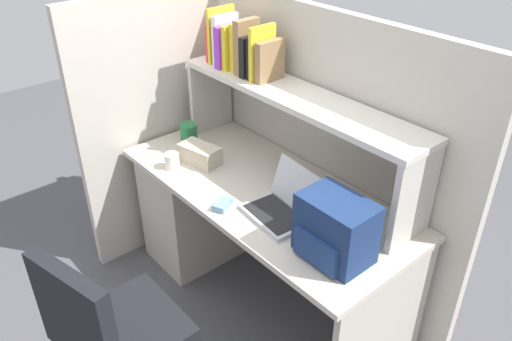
{
  "coord_description": "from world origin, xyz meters",
  "views": [
    {
      "loc": [
        1.58,
        -1.4,
        2.13
      ],
      "look_at": [
        0.0,
        -0.05,
        0.85
      ],
      "focal_mm": 35.79,
      "sensor_mm": 36.0,
      "label": 1
    }
  ],
  "objects_px": {
    "backpack": "(335,230)",
    "tissue_box": "(200,154)",
    "laptop": "(284,205)",
    "paper_cup": "(172,161)",
    "snack_canister": "(189,134)",
    "computer_mouse": "(223,204)"
  },
  "relations": [
    {
      "from": "tissue_box",
      "to": "paper_cup",
      "type": "bearing_deg",
      "value": -120.6
    },
    {
      "from": "laptop",
      "to": "paper_cup",
      "type": "bearing_deg",
      "value": -166.14
    },
    {
      "from": "snack_canister",
      "to": "laptop",
      "type": "bearing_deg",
      "value": -3.3
    },
    {
      "from": "paper_cup",
      "to": "backpack",
      "type": "bearing_deg",
      "value": 6.92
    },
    {
      "from": "backpack",
      "to": "tissue_box",
      "type": "height_order",
      "value": "backpack"
    },
    {
      "from": "laptop",
      "to": "snack_canister",
      "type": "distance_m",
      "value": 0.84
    },
    {
      "from": "backpack",
      "to": "paper_cup",
      "type": "distance_m",
      "value": 1.03
    },
    {
      "from": "backpack",
      "to": "snack_canister",
      "type": "bearing_deg",
      "value": 175.51
    },
    {
      "from": "laptop",
      "to": "backpack",
      "type": "bearing_deg",
      "value": -7.43
    },
    {
      "from": "tissue_box",
      "to": "snack_canister",
      "type": "distance_m",
      "value": 0.22
    },
    {
      "from": "computer_mouse",
      "to": "tissue_box",
      "type": "distance_m",
      "value": 0.44
    },
    {
      "from": "laptop",
      "to": "snack_canister",
      "type": "bearing_deg",
      "value": 176.7
    },
    {
      "from": "laptop",
      "to": "backpack",
      "type": "distance_m",
      "value": 0.35
    },
    {
      "from": "backpack",
      "to": "paper_cup",
      "type": "xyz_separation_m",
      "value": [
        -1.02,
        -0.12,
        -0.09
      ]
    },
    {
      "from": "computer_mouse",
      "to": "paper_cup",
      "type": "bearing_deg",
      "value": 152.77
    },
    {
      "from": "computer_mouse",
      "to": "paper_cup",
      "type": "height_order",
      "value": "paper_cup"
    },
    {
      "from": "laptop",
      "to": "paper_cup",
      "type": "distance_m",
      "value": 0.7
    },
    {
      "from": "backpack",
      "to": "tissue_box",
      "type": "distance_m",
      "value": 0.97
    },
    {
      "from": "computer_mouse",
      "to": "tissue_box",
      "type": "relative_size",
      "value": 0.47
    },
    {
      "from": "paper_cup",
      "to": "tissue_box",
      "type": "bearing_deg",
      "value": 71.55
    },
    {
      "from": "backpack",
      "to": "computer_mouse",
      "type": "bearing_deg",
      "value": -166.11
    },
    {
      "from": "computer_mouse",
      "to": "tissue_box",
      "type": "xyz_separation_m",
      "value": [
        -0.41,
        0.16,
        0.03
      ]
    }
  ]
}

